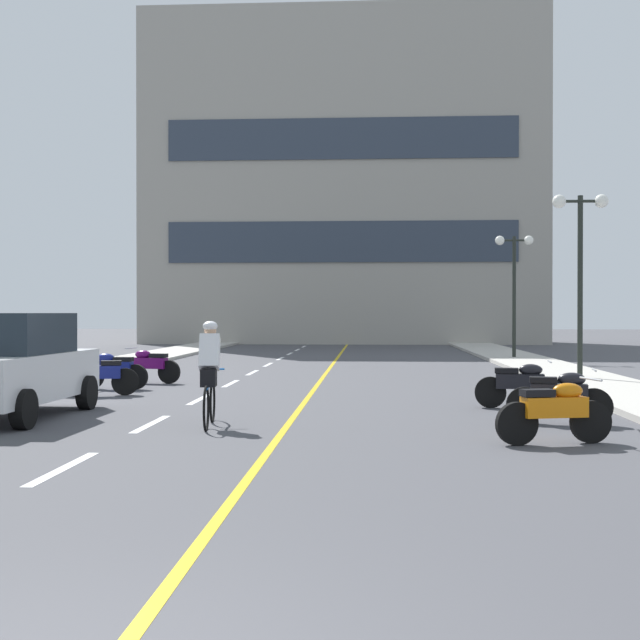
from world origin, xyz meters
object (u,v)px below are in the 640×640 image
Objects in this scene: motorcycle_5 at (99,374)px; motorcycle_7 at (149,365)px; street_lamp_far at (514,267)px; parked_car_near at (10,365)px; motorcycle_2 at (555,410)px; motorcycle_6 at (113,369)px; cyclist_rider at (209,371)px; motorcycle_3 at (560,395)px; motorcycle_4 at (521,384)px; street_lamp_mid at (580,242)px.

motorcycle_7 is at bearing 85.98° from motorcycle_5.
street_lamp_far is 2.79× the size of motorcycle_7.
motorcycle_2 is at bearing -15.55° from parked_car_near.
motorcycle_5 is at bearing -127.70° from street_lamp_far.
parked_car_near is at bearing -93.84° from motorcycle_5.
cyclist_rider is at bearing -61.15° from motorcycle_6.
motorcycle_5 and motorcycle_7 have the same top height.
cyclist_rider is (-5.15, 1.61, 0.41)m from motorcycle_2.
motorcycle_3 is (9.32, -0.27, -0.44)m from parked_car_near.
motorcycle_2 is 0.98× the size of motorcycle_4.
motorcycle_6 is at bearing -103.15° from motorcycle_7.
motorcycle_4 and motorcycle_6 have the same top height.
motorcycle_4 is at bearing -98.97° from street_lamp_far.
parked_car_near reaches higher than motorcycle_3.
parked_car_near is 2.50× the size of motorcycle_3.
motorcycle_5 is at bearing -94.02° from motorcycle_7.
motorcycle_5 is at bearing 124.95° from cyclist_rider.
motorcycle_6 is at bearing 96.25° from motorcycle_5.
parked_car_near is (-11.75, -8.50, -2.76)m from street_lamp_mid.
motorcycle_7 is at bearing 86.08° from parked_car_near.
motorcycle_7 is (0.42, 1.78, 0.00)m from motorcycle_6.
parked_car_near is at bearing 164.45° from motorcycle_2.
motorcycle_4 is at bearing 12.54° from parked_car_near.
street_lamp_far is 2.79× the size of motorcycle_2.
cyclist_rider is (3.64, -0.83, -0.03)m from parked_car_near.
motorcycle_3 is at bearing -97.20° from street_lamp_far.
cyclist_rider is at bearing -174.32° from motorcycle_3.
motorcycle_6 is (-8.99, 3.59, 0.00)m from motorcycle_4.
street_lamp_mid reaches higher than motorcycle_4.
cyclist_rider is (3.37, -4.82, 0.41)m from motorcycle_5.
motorcycle_6 is at bearing 158.26° from motorcycle_4.
motorcycle_6 is at bearing 89.07° from parked_car_near.
motorcycle_5 is (-11.48, -4.51, -3.21)m from street_lamp_mid.
motorcycle_5 is (0.27, 3.99, -0.44)m from parked_car_near.
cyclist_rider is at bearing 162.59° from motorcycle_2.
motorcycle_6 is (-11.65, -13.22, -3.10)m from street_lamp_far.
cyclist_rider is at bearing -12.86° from parked_car_near.
parked_car_near reaches higher than motorcycle_7.
street_lamp_mid is at bearing 35.87° from parked_car_near.
street_lamp_far is 17.30m from motorcycle_4.
motorcycle_2 is 4.48m from motorcycle_4.
street_lamp_mid reaches higher than motorcycle_7.
motorcycle_5 and motorcycle_6 have the same top height.
cyclist_rider is at bearing -152.36° from motorcycle_4.
street_lamp_far is at bearing 58.07° from parked_car_near.
street_lamp_far reaches higher than motorcycle_7.
street_lamp_far is 16.33m from motorcycle_7.
motorcycle_7 is (-11.25, -1.12, -3.21)m from street_lamp_mid.
parked_car_near reaches higher than motorcycle_2.
motorcycle_3 is at bearing -25.18° from motorcycle_5.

